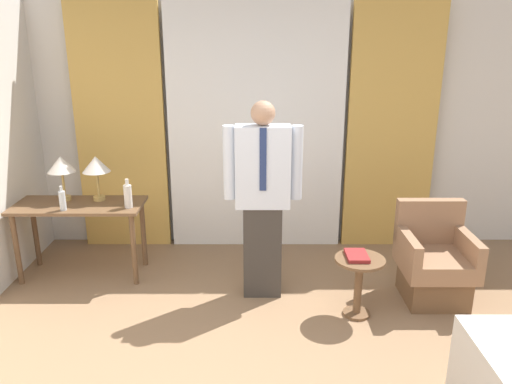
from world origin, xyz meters
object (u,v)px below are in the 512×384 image
desk (77,215)px  table_lamp_left (59,166)px  bottle_by_lamp (60,200)px  table_lamp_right (94,166)px  bottle_near_edge (126,196)px  book (355,255)px  armchair (432,264)px  side_table (357,277)px  person (261,194)px

desk → table_lamp_left: 0.49m
desk → bottle_by_lamp: 0.28m
table_lamp_right → bottle_near_edge: (0.33, -0.21, -0.23)m
desk → book: (2.49, -0.73, -0.08)m
armchair → side_table: armchair is taller
desk → table_lamp_right: table_lamp_right is taller
table_lamp_right → armchair: table_lamp_right is taller
table_lamp_left → bottle_near_edge: table_lamp_left is taller
person → book: 0.93m
person → table_lamp_left: bearing=165.3°
bottle_near_edge → book: bearing=-17.6°
book → table_lamp_right: bearing=160.1°
bottle_near_edge → bottle_by_lamp: bottle_near_edge is taller
table_lamp_left → side_table: (2.68, -0.86, -0.71)m
desk → armchair: size_ratio=1.42×
table_lamp_left → bottle_near_edge: size_ratio=1.59×
desk → bottle_near_edge: bottle_near_edge is taller
side_table → table_lamp_right: bearing=159.8°
book → person: bearing=155.8°
desk → table_lamp_right: bearing=34.8°
person → desk: bearing=167.5°
desk → person: person is taller
bottle_near_edge → bottle_by_lamp: 0.58m
bottle_by_lamp → armchair: bottle_by_lamp is taller
bottle_by_lamp → side_table: bottle_by_lamp is taller
bottle_by_lamp → person: bearing=-6.7°
person → side_table: 1.05m
desk → bottle_near_edge: size_ratio=4.42×
desk → table_lamp_right: 0.49m
bottle_by_lamp → desk: bearing=66.2°
bottle_by_lamp → person: person is taller
person → armchair: size_ratio=2.05×
table_lamp_left → bottle_near_edge: (0.66, -0.21, -0.23)m
person → book: (0.76, -0.34, -0.41)m
table_lamp_left → table_lamp_right: bearing=0.0°
table_lamp_right → book: table_lamp_right is taller
desk → bottle_by_lamp: bottle_by_lamp is taller
table_lamp_left → side_table: bearing=-17.9°
desk → table_lamp_right: size_ratio=2.78×
side_table → bottle_near_edge: bearing=162.1°
table_lamp_left → armchair: 3.52m
table_lamp_left → book: table_lamp_left is taller
bottle_near_edge → side_table: 2.18m
table_lamp_right → person: 1.65m
desk → armchair: (3.23, -0.46, -0.29)m
table_lamp_right → bottle_near_edge: 0.46m
desk → table_lamp_left: size_ratio=2.78×
armchair → book: armchair is taller
person → armchair: person is taller
table_lamp_left → armchair: table_lamp_left is taller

